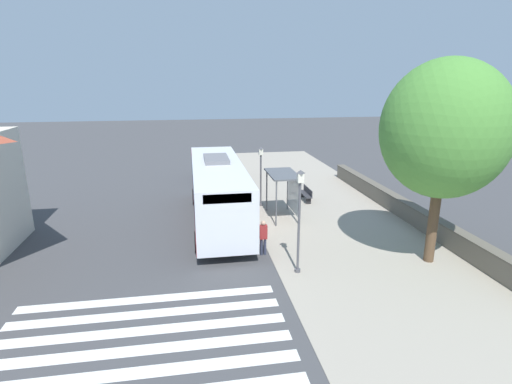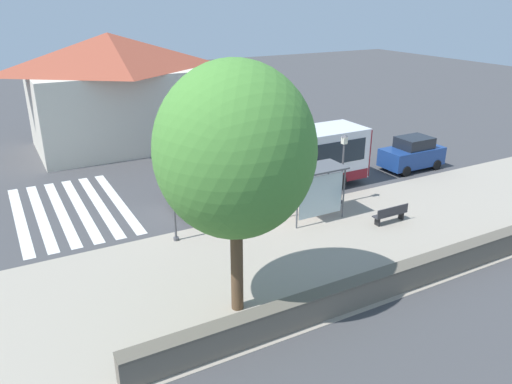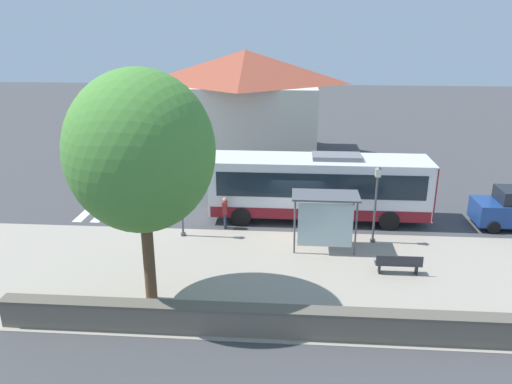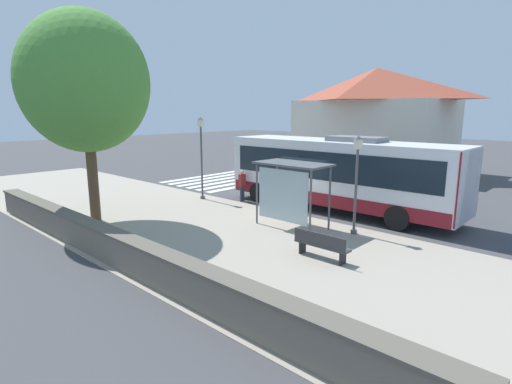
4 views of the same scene
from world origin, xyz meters
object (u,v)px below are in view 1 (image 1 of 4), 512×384
at_px(bus_shelter, 285,181).
at_px(parked_car_behind_bus, 215,167).
at_px(bench, 306,194).
at_px(shade_tree, 445,130).
at_px(street_lamp_far, 261,171).
at_px(pedestrian, 263,235).
at_px(bus, 218,190).
at_px(street_lamp_near, 299,213).

xyz_separation_m(bus_shelter, parked_car_behind_bus, (3.34, -9.66, -1.14)).
xyz_separation_m(bench, shade_tree, (-2.73, 9.52, 5.22)).
bearing_deg(shade_tree, bench, -74.00).
bearing_deg(parked_car_behind_bus, street_lamp_far, 107.91).
relative_size(street_lamp_far, parked_car_behind_bus, 0.95).
distance_m(pedestrian, shade_tree, 8.64).
xyz_separation_m(bus, shade_tree, (-8.63, 6.51, 3.89)).
xyz_separation_m(pedestrian, bench, (-4.25, -7.70, -0.47)).
bearing_deg(parked_car_behind_bus, bus_shelter, 109.07).
relative_size(bus, street_lamp_far, 3.00).
relative_size(bus_shelter, shade_tree, 0.35).
bearing_deg(shade_tree, street_lamp_near, 0.82).
bearing_deg(parked_car_behind_bus, bench, 129.00).
bearing_deg(bench, bus_shelter, 53.98).
xyz_separation_m(bus_shelter, street_lamp_near, (1.05, 6.69, 0.43)).
height_order(bus, bench, bus).
relative_size(bus_shelter, pedestrian, 1.82).
distance_m(pedestrian, street_lamp_far, 7.33).
bearing_deg(parked_car_behind_bus, shade_tree, 116.73).
distance_m(street_lamp_near, shade_tree, 6.69).
relative_size(bench, street_lamp_far, 0.51).
bearing_deg(pedestrian, bench, -118.88).
distance_m(bus, pedestrian, 5.05).
relative_size(bus, bench, 5.93).
height_order(bench, parked_car_behind_bus, parked_car_behind_bus).
relative_size(street_lamp_near, parked_car_behind_bus, 1.10).
distance_m(bus_shelter, pedestrian, 5.36).
relative_size(pedestrian, street_lamp_far, 0.44).
bearing_deg(street_lamp_near, shade_tree, -179.18).
distance_m(pedestrian, street_lamp_near, 2.71).
distance_m(bus, shade_tree, 11.49).
bearing_deg(street_lamp_far, parked_car_behind_bus, -72.09).
bearing_deg(pedestrian, street_lamp_far, -99.20).
relative_size(bus, parked_car_behind_bus, 2.84).
distance_m(bench, street_lamp_near, 10.33).
height_order(bus_shelter, parked_car_behind_bus, bus_shelter).
xyz_separation_m(bus_shelter, bench, (-2.12, -2.92, -1.64)).
distance_m(street_lamp_far, shade_tree, 11.23).
height_order(pedestrian, street_lamp_near, street_lamp_near).
height_order(bench, street_lamp_far, street_lamp_far).
relative_size(pedestrian, parked_car_behind_bus, 0.42).
bearing_deg(shade_tree, pedestrian, -14.63).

